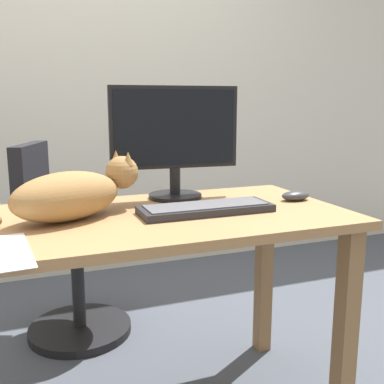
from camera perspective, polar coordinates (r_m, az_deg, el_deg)
name	(u,v)px	position (r m, az deg, el deg)	size (l,w,h in m)	color
back_wall	(71,67)	(2.94, -14.81, 14.86)	(6.00, 0.04, 2.60)	beige
desk	(137,250)	(1.50, -6.91, -7.23)	(1.38, 0.66, 0.74)	#9E7247
office_chair	(66,255)	(2.23, -15.49, -7.62)	(0.51, 0.48, 0.91)	black
monitor	(175,138)	(1.70, -2.16, 6.76)	(0.48, 0.20, 0.41)	black
keyboard	(206,208)	(1.50, 1.75, -2.07)	(0.44, 0.15, 0.03)	#232328
cat	(73,193)	(1.45, -14.61, -0.15)	(0.56, 0.32, 0.20)	olive
computer_mouse	(295,196)	(1.72, 12.79, -0.45)	(0.11, 0.06, 0.04)	#333338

